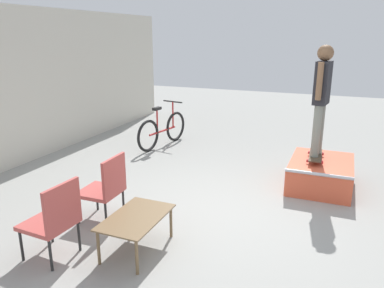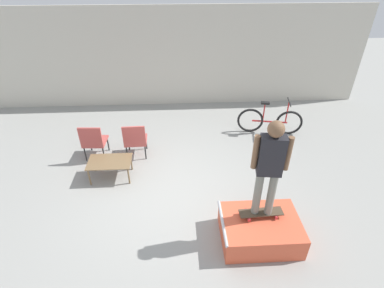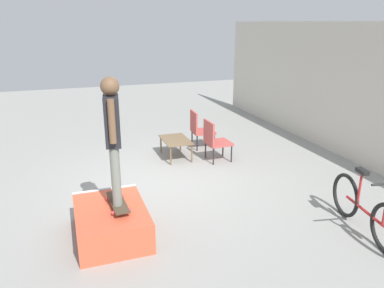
{
  "view_description": "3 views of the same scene",
  "coord_description": "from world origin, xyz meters",
  "views": [
    {
      "loc": [
        -4.7,
        -1.46,
        2.47
      ],
      "look_at": [
        0.28,
        0.6,
        0.89
      ],
      "focal_mm": 35.0,
      "sensor_mm": 36.0,
      "label": 1
    },
    {
      "loc": [
        0.19,
        -4.65,
        4.35
      ],
      "look_at": [
        0.48,
        0.64,
        0.82
      ],
      "focal_mm": 28.0,
      "sensor_mm": 36.0,
      "label": 2
    },
    {
      "loc": [
        6.48,
        -1.7,
        2.99
      ],
      "look_at": [
        0.48,
        0.4,
        0.91
      ],
      "focal_mm": 35.0,
      "sensor_mm": 36.0,
      "label": 3
    }
  ],
  "objects": [
    {
      "name": "patio_chair_right",
      "position": [
        -0.83,
        1.4,
        0.51
      ],
      "size": [
        0.53,
        0.53,
        0.93
      ],
      "rotation": [
        0.0,
        0.0,
        3.17
      ],
      "color": "black",
      "rests_on": "ground_plane"
    },
    {
      "name": "bicycle",
      "position": [
        2.69,
        2.32,
        0.38
      ],
      "size": [
        1.73,
        0.52,
        0.98
      ],
      "rotation": [
        0.0,
        0.0,
        -0.18
      ],
      "color": "black",
      "rests_on": "ground_plane"
    },
    {
      "name": "person_skater",
      "position": [
        1.57,
        -1.11,
        1.6
      ],
      "size": [
        0.57,
        0.25,
        1.78
      ],
      "rotation": [
        0.0,
        0.0,
        -0.14
      ],
      "color": "gray",
      "rests_on": "skateboard_on_ramp"
    },
    {
      "name": "skate_ramp_box",
      "position": [
        1.56,
        -1.22,
        0.22
      ],
      "size": [
        1.36,
        0.99,
        0.47
      ],
      "color": "#DB5638",
      "rests_on": "ground_plane"
    },
    {
      "name": "coffee_table",
      "position": [
        -1.32,
        0.64,
        0.39
      ],
      "size": [
        0.94,
        0.59,
        0.44
      ],
      "color": "brown",
      "rests_on": "ground_plane"
    },
    {
      "name": "patio_chair_left",
      "position": [
        -1.81,
        1.4,
        0.51
      ],
      "size": [
        0.55,
        0.55,
        0.93
      ],
      "rotation": [
        0.0,
        0.0,
        3.09
      ],
      "color": "black",
      "rests_on": "ground_plane"
    },
    {
      "name": "skateboard_on_ramp",
      "position": [
        1.57,
        -1.11,
        0.53
      ],
      "size": [
        0.76,
        0.28,
        0.07
      ],
      "rotation": [
        0.0,
        0.0,
        0.05
      ],
      "color": "#473828",
      "rests_on": "skate_ramp_box"
    },
    {
      "name": "ground_plane",
      "position": [
        0.0,
        0.0,
        0.0
      ],
      "size": [
        24.0,
        24.0,
        0.0
      ],
      "primitive_type": "plane",
      "color": "gray"
    }
  ]
}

